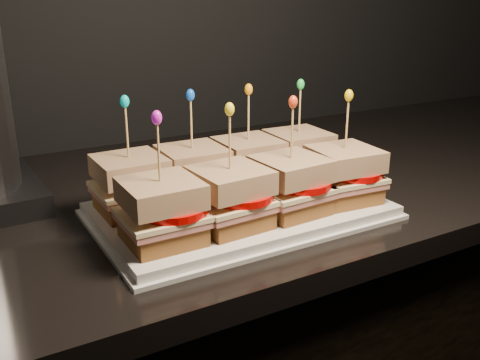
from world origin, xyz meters
TOP-DOWN VIEW (x-y plane):
  - granite_slab at (-0.67, 1.68)m, footprint 2.58×0.67m
  - platter at (-0.84, 1.53)m, footprint 0.39×0.24m
  - platter_rim at (-0.84, 1.53)m, footprint 0.40×0.25m
  - sandwich_0_bread_bot at (-0.98, 1.59)m, footprint 0.09×0.09m
  - sandwich_0_ham at (-0.98, 1.59)m, footprint 0.10×0.09m
  - sandwich_0_cheese at (-0.98, 1.59)m, footprint 0.10×0.09m
  - sandwich_0_tomato at (-0.96, 1.58)m, footprint 0.09×0.09m
  - sandwich_0_bread_top at (-0.98, 1.59)m, footprint 0.09×0.09m
  - sandwich_0_pick at (-0.98, 1.59)m, footprint 0.00×0.00m
  - sandwich_0_frill at (-0.98, 1.59)m, footprint 0.01×0.01m
  - sandwich_1_bread_bot at (-0.88, 1.59)m, footprint 0.09×0.09m
  - sandwich_1_ham at (-0.88, 1.59)m, footprint 0.10×0.09m
  - sandwich_1_cheese at (-0.88, 1.59)m, footprint 0.10×0.10m
  - sandwich_1_tomato at (-0.87, 1.58)m, footprint 0.09×0.09m
  - sandwich_1_bread_top at (-0.88, 1.59)m, footprint 0.09×0.09m
  - sandwich_1_pick at (-0.88, 1.59)m, footprint 0.00×0.00m
  - sandwich_1_frill at (-0.88, 1.59)m, footprint 0.01×0.01m
  - sandwich_2_bread_bot at (-0.79, 1.59)m, footprint 0.09×0.09m
  - sandwich_2_ham at (-0.79, 1.59)m, footprint 0.10×0.09m
  - sandwich_2_cheese at (-0.79, 1.59)m, footprint 0.10×0.09m
  - sandwich_2_tomato at (-0.78, 1.58)m, footprint 0.09×0.09m
  - sandwich_2_bread_top at (-0.79, 1.59)m, footprint 0.09×0.09m
  - sandwich_2_pick at (-0.79, 1.59)m, footprint 0.00×0.00m
  - sandwich_2_frill at (-0.79, 1.59)m, footprint 0.01×0.01m
  - sandwich_3_bread_bot at (-0.70, 1.59)m, footprint 0.09×0.09m
  - sandwich_3_ham at (-0.70, 1.59)m, footprint 0.10×0.10m
  - sandwich_3_cheese at (-0.70, 1.59)m, footprint 0.10×0.10m
  - sandwich_3_tomato at (-0.69, 1.58)m, footprint 0.09×0.09m
  - sandwich_3_bread_top at (-0.70, 1.59)m, footprint 0.09×0.09m
  - sandwich_3_pick at (-0.70, 1.59)m, footprint 0.00×0.00m
  - sandwich_3_frill at (-0.70, 1.59)m, footprint 0.01×0.01m
  - sandwich_4_bread_bot at (-0.98, 1.47)m, footprint 0.09×0.09m
  - sandwich_4_ham at (-0.98, 1.47)m, footprint 0.09×0.09m
  - sandwich_4_cheese at (-0.98, 1.47)m, footprint 0.10×0.09m
  - sandwich_4_tomato at (-0.96, 1.47)m, footprint 0.09×0.09m
  - sandwich_4_bread_top at (-0.98, 1.47)m, footprint 0.09×0.09m
  - sandwich_4_pick at (-0.98, 1.47)m, footprint 0.00×0.00m
  - sandwich_4_frill at (-0.98, 1.47)m, footprint 0.01×0.01m
  - sandwich_5_bread_bot at (-0.88, 1.47)m, footprint 0.09×0.09m
  - sandwich_5_ham at (-0.88, 1.47)m, footprint 0.10×0.10m
  - sandwich_5_cheese at (-0.88, 1.47)m, footprint 0.10×0.10m
  - sandwich_5_tomato at (-0.87, 1.47)m, footprint 0.09×0.09m
  - sandwich_5_bread_top at (-0.88, 1.47)m, footprint 0.09×0.09m
  - sandwich_5_pick at (-0.88, 1.47)m, footprint 0.00×0.00m
  - sandwich_5_frill at (-0.88, 1.47)m, footprint 0.01×0.01m
  - sandwich_6_bread_bot at (-0.79, 1.47)m, footprint 0.09×0.09m
  - sandwich_6_ham at (-0.79, 1.47)m, footprint 0.10×0.10m
  - sandwich_6_cheese at (-0.79, 1.47)m, footprint 0.10×0.10m
  - sandwich_6_tomato at (-0.78, 1.47)m, footprint 0.09×0.09m
  - sandwich_6_bread_top at (-0.79, 1.47)m, footprint 0.09×0.09m
  - sandwich_6_pick at (-0.79, 1.47)m, footprint 0.00×0.00m
  - sandwich_6_frill at (-0.79, 1.47)m, footprint 0.01×0.01m
  - sandwich_7_bread_bot at (-0.70, 1.47)m, footprint 0.09×0.09m
  - sandwich_7_ham at (-0.70, 1.47)m, footprint 0.10×0.10m
  - sandwich_7_cheese at (-0.70, 1.47)m, footprint 0.10×0.10m
  - sandwich_7_tomato at (-0.69, 1.47)m, footprint 0.09×0.09m
  - sandwich_7_bread_top at (-0.70, 1.47)m, footprint 0.09×0.09m
  - sandwich_7_pick at (-0.70, 1.47)m, footprint 0.00×0.00m
  - sandwich_7_frill at (-0.70, 1.47)m, footprint 0.01×0.01m

SIDE VIEW (x-z plane):
  - granite_slab at x=-0.67m, z-range 0.83..0.87m
  - platter_rim at x=-0.84m, z-range 0.87..0.87m
  - platter at x=-0.84m, z-range 0.87..0.89m
  - sandwich_0_bread_bot at x=-0.98m, z-range 0.89..0.91m
  - sandwich_1_bread_bot at x=-0.88m, z-range 0.89..0.91m
  - sandwich_2_bread_bot at x=-0.79m, z-range 0.89..0.91m
  - sandwich_3_bread_bot at x=-0.70m, z-range 0.89..0.91m
  - sandwich_4_bread_bot at x=-0.98m, z-range 0.89..0.91m
  - sandwich_5_bread_bot at x=-0.88m, z-range 0.89..0.91m
  - sandwich_6_bread_bot at x=-0.79m, z-range 0.89..0.91m
  - sandwich_7_bread_bot at x=-0.70m, z-range 0.89..0.91m
  - sandwich_0_ham at x=-0.98m, z-range 0.91..0.92m
  - sandwich_1_ham at x=-0.88m, z-range 0.91..0.92m
  - sandwich_2_ham at x=-0.79m, z-range 0.91..0.92m
  - sandwich_3_ham at x=-0.70m, z-range 0.91..0.92m
  - sandwich_4_ham at x=-0.98m, z-range 0.91..0.92m
  - sandwich_5_ham at x=-0.88m, z-range 0.91..0.92m
  - sandwich_6_ham at x=-0.79m, z-range 0.91..0.92m
  - sandwich_7_ham at x=-0.70m, z-range 0.91..0.92m
  - sandwich_0_cheese at x=-0.98m, z-range 0.92..0.92m
  - sandwich_1_cheese at x=-0.88m, z-range 0.92..0.92m
  - sandwich_2_cheese at x=-0.79m, z-range 0.92..0.92m
  - sandwich_3_cheese at x=-0.70m, z-range 0.92..0.92m
  - sandwich_4_cheese at x=-0.98m, z-range 0.92..0.92m
  - sandwich_5_cheese at x=-0.88m, z-range 0.92..0.92m
  - sandwich_6_cheese at x=-0.79m, z-range 0.92..0.92m
  - sandwich_7_cheese at x=-0.70m, z-range 0.92..0.92m
  - sandwich_0_tomato at x=-0.96m, z-range 0.92..0.93m
  - sandwich_1_tomato at x=-0.87m, z-range 0.92..0.93m
  - sandwich_2_tomato at x=-0.78m, z-range 0.92..0.93m
  - sandwich_3_tomato at x=-0.69m, z-range 0.92..0.93m
  - sandwich_4_tomato at x=-0.96m, z-range 0.92..0.93m
  - sandwich_5_tomato at x=-0.87m, z-range 0.92..0.93m
  - sandwich_6_tomato at x=-0.78m, z-range 0.92..0.93m
  - sandwich_7_tomato at x=-0.69m, z-range 0.92..0.93m
  - sandwich_0_bread_top at x=-0.98m, z-range 0.93..0.96m
  - sandwich_1_bread_top at x=-0.88m, z-range 0.93..0.96m
  - sandwich_2_bread_top at x=-0.79m, z-range 0.93..0.96m
  - sandwich_3_bread_top at x=-0.70m, z-range 0.93..0.96m
  - sandwich_4_bread_top at x=-0.98m, z-range 0.93..0.96m
  - sandwich_5_bread_top at x=-0.88m, z-range 0.93..0.96m
  - sandwich_6_bread_top at x=-0.79m, z-range 0.93..0.96m
  - sandwich_7_bread_top at x=-0.70m, z-range 0.93..0.96m
  - sandwich_0_pick at x=-0.98m, z-range 0.95..1.04m
  - sandwich_1_pick at x=-0.88m, z-range 0.95..1.04m
  - sandwich_2_pick at x=-0.79m, z-range 0.95..1.04m
  - sandwich_3_pick at x=-0.70m, z-range 0.95..1.04m
  - sandwich_4_pick at x=-0.98m, z-range 0.95..1.04m
  - sandwich_5_pick at x=-0.88m, z-range 0.95..1.04m
  - sandwich_6_pick at x=-0.79m, z-range 0.95..1.04m
  - sandwich_7_pick at x=-0.70m, z-range 0.95..1.04m
  - sandwich_0_frill at x=-0.98m, z-range 1.03..1.04m
  - sandwich_1_frill at x=-0.88m, z-range 1.03..1.04m
  - sandwich_2_frill at x=-0.79m, z-range 1.03..1.04m
  - sandwich_3_frill at x=-0.70m, z-range 1.03..1.04m
  - sandwich_4_frill at x=-0.98m, z-range 1.03..1.04m
  - sandwich_5_frill at x=-0.88m, z-range 1.03..1.04m
  - sandwich_6_frill at x=-0.79m, z-range 1.03..1.04m
  - sandwich_7_frill at x=-0.70m, z-range 1.03..1.04m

